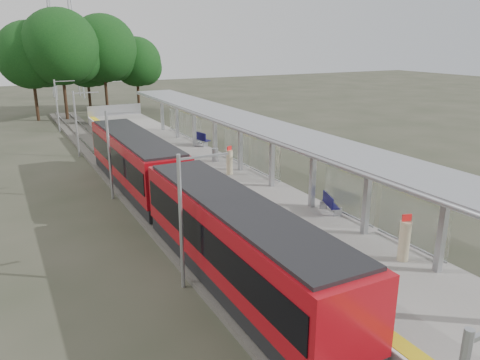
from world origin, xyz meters
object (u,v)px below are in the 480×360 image
at_px(bench_far, 201,138).
at_px(litter_bin, 215,155).
at_px(train, 173,190).
at_px(info_pillar_far, 229,162).
at_px(info_pillar_near, 404,240).
at_px(bench_mid, 330,203).

distance_m(bench_far, litter_bin, 5.33).
relative_size(train, info_pillar_far, 14.87).
bearing_deg(info_pillar_near, litter_bin, 105.27).
distance_m(train, bench_far, 14.94).
xyz_separation_m(train, info_pillar_far, (5.40, 4.50, -0.25)).
bearing_deg(info_pillar_far, bench_far, 54.70).
relative_size(info_pillar_far, litter_bin, 1.97).
relative_size(bench_mid, info_pillar_far, 0.82).
xyz_separation_m(bench_far, info_pillar_far, (-1.71, -8.64, 0.22)).
bearing_deg(info_pillar_far, train, -164.31).
distance_m(train, info_pillar_near, 11.36).
xyz_separation_m(bench_far, litter_bin, (-1.15, -5.20, -0.11)).
height_order(train, bench_mid, train).
height_order(train, litter_bin, train).
height_order(bench_mid, info_pillar_far, info_pillar_far).
bearing_deg(train, litter_bin, 53.14).
bearing_deg(info_pillar_far, info_pillar_near, -111.46).
bearing_deg(train, info_pillar_near, -57.81).
distance_m(train, litter_bin, 9.94).
distance_m(bench_far, info_pillar_near, 22.78).
xyz_separation_m(bench_mid, bench_far, (0.36, 17.21, 0.06)).
height_order(bench_far, info_pillar_far, info_pillar_far).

